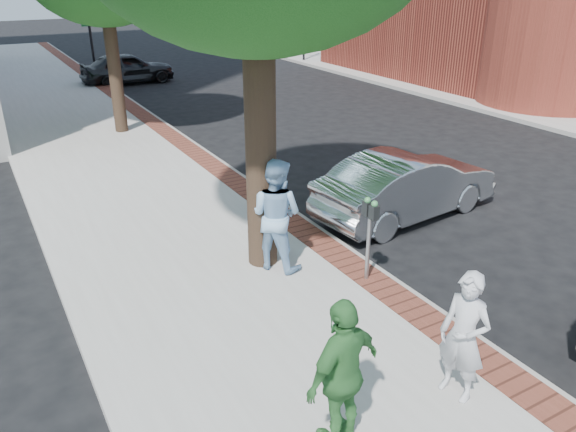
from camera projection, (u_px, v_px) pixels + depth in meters
ground at (351, 309)px, 9.01m from camera, size 120.00×120.00×0.00m
sidewalk at (124, 174)px, 14.63m from camera, size 5.00×60.00×0.15m
brick_strip at (203, 158)px, 15.60m from camera, size 0.60×60.00×0.01m
curb at (215, 159)px, 15.79m from camera, size 0.10×60.00×0.15m
sidewalk_far at (533, 105)px, 21.91m from camera, size 5.00×60.00×0.15m
signal_near at (90, 32)px, 25.93m from camera, size 0.70×0.15×3.80m
signal_far at (304, 21)px, 31.20m from camera, size 0.70×0.15×3.80m
parking_meter at (370, 223)px, 9.16m from camera, size 0.12×0.32×1.47m
person_gray at (464, 337)px, 6.68m from camera, size 0.54×0.69×1.70m
person_officer at (276, 214)px, 9.61m from camera, size 1.16×1.22×2.00m
person_green at (343, 373)px, 5.98m from camera, size 1.15×0.70×1.82m
sedan_silver at (407, 185)px, 12.11m from camera, size 4.47×1.97×1.43m
bg_car at (127, 68)px, 26.07m from camera, size 4.25×1.81×1.43m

